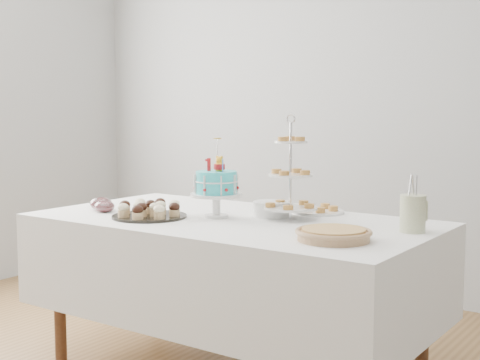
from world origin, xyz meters
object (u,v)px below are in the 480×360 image
Objects in this scene: birthday_cake at (216,196)px; jam_bowl_b at (105,207)px; table at (232,265)px; plate_stack at (272,209)px; tiered_stand at (291,176)px; cupcake_tray at (149,209)px; jam_bowl_a at (101,204)px; utensil_pitcher at (413,212)px; pastry_plate at (318,210)px; pie at (333,234)px.

jam_bowl_b is (-0.57, -0.19, -0.08)m from birthday_cake.
plate_stack is (0.13, 0.16, 0.26)m from table.
tiered_stand reaches higher than birthday_cake.
tiered_stand is (0.24, 0.14, 0.44)m from table.
jam_bowl_a is (-0.38, 0.04, -0.01)m from cupcake_tray.
tiered_stand is 0.97m from jam_bowl_b.
jam_bowl_a is at bearing 168.02° from utensil_pitcher.
tiered_stand is 1.92× the size of pastry_plate.
plate_stack is 0.85m from jam_bowl_b.
pastry_plate is at bearing 56.15° from table.
tiered_stand is 1.02m from jam_bowl_a.
utensil_pitcher is (0.58, -0.24, 0.07)m from pastry_plate.
pastry_plate is (-0.39, 0.60, -0.01)m from pie.
utensil_pitcher reaches higher than jam_bowl_a.
birthday_cake reaches higher than jam_bowl_a.
pastry_plate is at bearing 86.68° from tiered_stand.
utensil_pitcher is (0.19, 0.36, 0.06)m from pie.
plate_stack reaches higher than table.
birthday_cake is at bearing -128.77° from pastry_plate.
plate_stack is (-0.53, 0.38, 0.01)m from pie.
utensil_pitcher is at bearing 62.54° from pie.
tiered_stand reaches higher than jam_bowl_b.
birthday_cake is 0.66m from jam_bowl_a.
cupcake_tray is 3.18× the size of jam_bowl_a.
jam_bowl_b is (-0.76, -0.38, -0.01)m from plate_stack.
cupcake_tray reaches higher than plate_stack.
plate_stack is at bearing 39.06° from birthday_cake.
pie is at bearing -141.04° from utensil_pitcher.
pastry_plate reaches higher than table.
cupcake_tray is 1.93× the size of plate_stack.
cupcake_tray is 0.38m from jam_bowl_a.
birthday_cake is 0.33m from cupcake_tray.
plate_stack is (-0.12, 0.03, -0.17)m from tiered_stand.
utensil_pitcher is (0.84, 0.15, 0.31)m from table.
cupcake_tray is 0.60m from plate_stack.
jam_bowl_b is 0.42× the size of utensil_pitcher.
cupcake_tray is 1.39× the size of pastry_plate.
jam_bowl_a is at bearing 178.20° from pie.
birthday_cake is 3.39× the size of jam_bowl_a.
birthday_cake is 0.77× the size of tiered_stand.
jam_bowl_a is at bearing 148.27° from jam_bowl_b.
birthday_cake is (-0.07, -0.03, 0.33)m from table.
jam_bowl_a is at bearing -158.37° from plate_stack.
table is 7.39× the size of pastry_plate.
pastry_plate is at bearing 29.69° from jam_bowl_a.
pie is 2.70× the size of jam_bowl_a.
cupcake_tray is at bearing -148.09° from table.
utensil_pitcher is (1.18, 0.36, 0.05)m from cupcake_tray.
birthday_cake reaches higher than jam_bowl_b.
jam_bowl_b reaches higher than pastry_plate.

